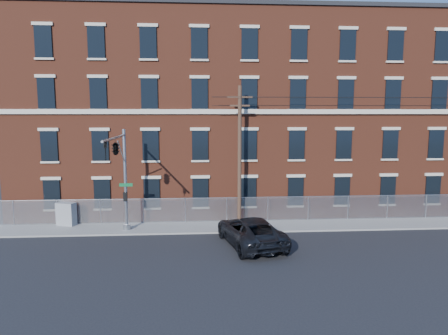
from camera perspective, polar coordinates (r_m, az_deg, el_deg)
name	(u,v)px	position (r m, az deg, el deg)	size (l,w,h in m)	color
ground	(216,251)	(24.95, -1.14, -11.57)	(140.00, 140.00, 0.00)	black
sidewalk	(374,224)	(32.44, 20.27, -7.39)	(65.00, 3.00, 0.12)	gray
mill_building	(337,114)	(39.70, 15.52, 7.27)	(55.30, 14.32, 16.30)	brown
chain_link_fence	(368,207)	(33.37, 19.44, -5.18)	(59.06, 0.06, 1.85)	#A5A8AD
traffic_signal_mast	(118,158)	(26.33, -14.57, 1.25)	(0.90, 6.75, 7.00)	#9EA0A5
utility_pole_near	(240,153)	(29.44, 2.20, 2.04)	(1.80, 0.28, 10.00)	#4A3125
pickup_truck	(250,231)	(25.79, 3.70, -8.86)	(2.95, 6.39, 1.78)	black
utility_cabinet	(66,214)	(31.85, -21.16, -6.06)	(1.33, 0.66, 1.66)	gray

